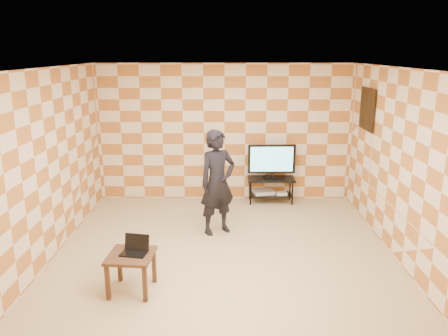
{
  "coord_description": "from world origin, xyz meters",
  "views": [
    {
      "loc": [
        0.03,
        -5.98,
        2.92
      ],
      "look_at": [
        0.0,
        0.6,
        1.15
      ],
      "focal_mm": 35.0,
      "sensor_mm": 36.0,
      "label": 1
    }
  ],
  "objects_px": {
    "tv": "(272,160)",
    "person": "(218,182)",
    "side_table": "(131,261)",
    "tv_stand": "(271,185)"
  },
  "relations": [
    {
      "from": "tv",
      "to": "tv_stand",
      "type": "bearing_deg",
      "value": 88.35
    },
    {
      "from": "person",
      "to": "tv_stand",
      "type": "bearing_deg",
      "value": 24.79
    },
    {
      "from": "tv",
      "to": "side_table",
      "type": "relative_size",
      "value": 1.57
    },
    {
      "from": "tv",
      "to": "side_table",
      "type": "distance_m",
      "value": 3.95
    },
    {
      "from": "tv",
      "to": "person",
      "type": "relative_size",
      "value": 0.54
    },
    {
      "from": "side_table",
      "to": "person",
      "type": "distance_m",
      "value": 2.17
    },
    {
      "from": "tv_stand",
      "to": "side_table",
      "type": "distance_m",
      "value": 3.92
    },
    {
      "from": "tv",
      "to": "side_table",
      "type": "height_order",
      "value": "tv"
    },
    {
      "from": "person",
      "to": "tv",
      "type": "bearing_deg",
      "value": 24.73
    },
    {
      "from": "tv",
      "to": "person",
      "type": "height_order",
      "value": "person"
    }
  ]
}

